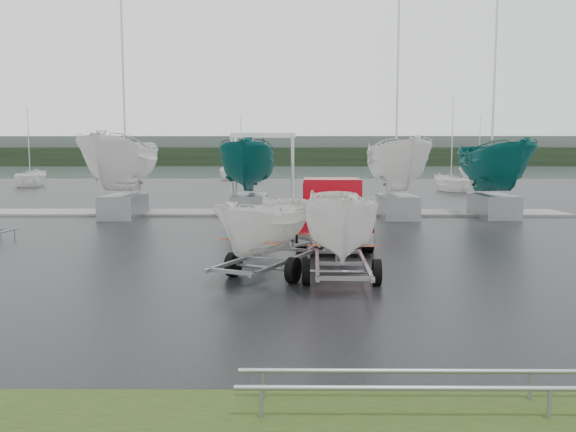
{
  "coord_description": "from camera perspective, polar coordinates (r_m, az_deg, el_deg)",
  "views": [
    {
      "loc": [
        1.15,
        -15.73,
        2.9
      ],
      "look_at": [
        1.02,
        0.41,
        1.2
      ],
      "focal_mm": 35.0,
      "sensor_mm": 36.0,
      "label": 1
    }
  ],
  "objects": [
    {
      "name": "keelboat_2",
      "position": [
        27.23,
        11.16,
        8.64
      ],
      "size": [
        2.64,
        3.2,
        10.82
      ],
      "color": "gray",
      "rests_on": "ground"
    },
    {
      "name": "moored_boat_2",
      "position": [
        50.33,
        16.19,
        2.47
      ],
      "size": [
        2.32,
        2.37,
        10.87
      ],
      "rotation": [
        0.0,
        0.0,
        3.22
      ],
      "color": "silver",
      "rests_on": "ground"
    },
    {
      "name": "keelboat_1",
      "position": [
        27.04,
        -3.95,
        8.5
      ],
      "size": [
        2.57,
        3.2,
        7.93
      ],
      "color": "gray",
      "rests_on": "ground"
    },
    {
      "name": "treeline",
      "position": [
        185.74,
        0.11,
        6.03
      ],
      "size": [
        300.0,
        8.0,
        6.0
      ],
      "primitive_type": "cube",
      "color": "black",
      "rests_on": "ground"
    },
    {
      "name": "moored_boat_3",
      "position": [
        73.68,
        18.77,
        3.43
      ],
      "size": [
        4.09,
        4.09,
        11.79
      ],
      "rotation": [
        0.0,
        0.0,
        5.48
      ],
      "color": "silver",
      "rests_on": "ground"
    },
    {
      "name": "trailer_hitched",
      "position": [
        12.81,
        5.51,
        4.84
      ],
      "size": [
        1.8,
        3.64,
        4.87
      ],
      "rotation": [
        0.0,
        0.0,
        -0.04
      ],
      "color": "gray",
      "rests_on": "ground"
    },
    {
      "name": "boat_hoist",
      "position": [
        28.77,
        -2.54,
        5.54
      ],
      "size": [
        3.3,
        2.18,
        4.12
      ],
      "color": "silver",
      "rests_on": "ground"
    },
    {
      "name": "mast_rack_2",
      "position": [
        7.31,
        24.25,
        -14.93
      ],
      "size": [
        7.0,
        0.56,
        0.06
      ],
      "color": "gray",
      "rests_on": "ground"
    },
    {
      "name": "ground_plane",
      "position": [
        16.04,
        -3.66,
        -4.42
      ],
      "size": [
        120.0,
        120.0,
        0.0
      ],
      "primitive_type": "plane",
      "color": "black",
      "rests_on": "ground"
    },
    {
      "name": "keelboat_0",
      "position": [
        27.98,
        -16.57,
        9.04
      ],
      "size": [
        2.83,
        3.2,
        11.01
      ],
      "color": "gray",
      "rests_on": "ground"
    },
    {
      "name": "trailer_parked",
      "position": [
        13.28,
        -2.26,
        3.66
      ],
      "size": [
        2.58,
        3.76,
        4.31
      ],
      "rotation": [
        0.0,
        0.0,
        -0.43
      ],
      "color": "gray",
      "rests_on": "ground"
    },
    {
      "name": "far_hill",
      "position": [
        193.75,
        0.12,
        6.62
      ],
      "size": [
        300.0,
        6.0,
        10.0
      ],
      "primitive_type": "cube",
      "color": "#4C5651",
      "rests_on": "ground"
    },
    {
      "name": "pickup_truck",
      "position": [
        19.62,
        4.5,
        0.76
      ],
      "size": [
        2.56,
        6.49,
        2.13
      ],
      "rotation": [
        0.0,
        0.0,
        -0.04
      ],
      "color": "maroon",
      "rests_on": "ground"
    },
    {
      "name": "lake",
      "position": [
        115.77,
        -0.11,
        4.56
      ],
      "size": [
        300.0,
        300.0,
        0.0
      ],
      "primitive_type": "plane",
      "color": "slate",
      "rests_on": "ground"
    },
    {
      "name": "moored_boat_0",
      "position": [
        62.21,
        -24.67,
        2.79
      ],
      "size": [
        2.9,
        2.95,
        11.26
      ],
      "rotation": [
        0.0,
        0.0,
        3.34
      ],
      "color": "silver",
      "rests_on": "ground"
    },
    {
      "name": "keelboat_3",
      "position": [
        28.74,
        20.39,
        8.0
      ],
      "size": [
        2.57,
        3.2,
        10.74
      ],
      "color": "gray",
      "rests_on": "ground"
    },
    {
      "name": "dock",
      "position": [
        28.9,
        -1.82,
        0.34
      ],
      "size": [
        30.0,
        3.0,
        0.12
      ],
      "primitive_type": "cube",
      "color": "gray",
      "rests_on": "ground"
    },
    {
      "name": "moored_boat_1",
      "position": [
        71.57,
        -4.79,
        3.66
      ],
      "size": [
        3.97,
        3.96,
        11.68
      ],
      "rotation": [
        0.0,
        0.0,
        0.83
      ],
      "color": "silver",
      "rests_on": "ground"
    }
  ]
}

